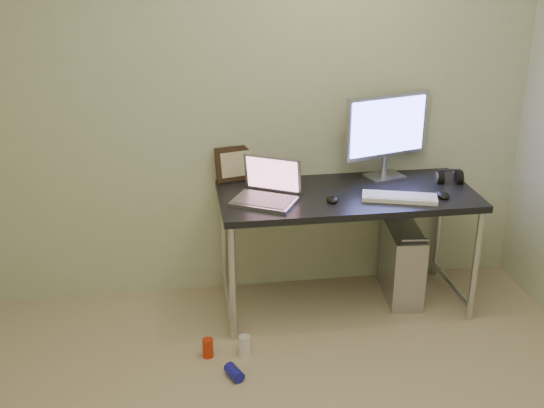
% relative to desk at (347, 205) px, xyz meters
% --- Properties ---
extents(wall_back, '(3.50, 0.02, 2.50)m').
position_rel_desk_xyz_m(wall_back, '(-0.54, 0.33, 0.58)').
color(wall_back, beige).
rests_on(wall_back, ground).
extents(desk, '(1.51, 0.66, 0.75)m').
position_rel_desk_xyz_m(desk, '(0.00, 0.00, 0.00)').
color(desk, black).
rests_on(desk, ground).
extents(tower_computer, '(0.24, 0.46, 0.49)m').
position_rel_desk_xyz_m(tower_computer, '(0.38, 0.04, -0.43)').
color(tower_computer, silver).
rests_on(tower_computer, ground).
extents(cable_a, '(0.01, 0.16, 0.69)m').
position_rel_desk_xyz_m(cable_a, '(0.33, 0.28, -0.27)').
color(cable_a, black).
rests_on(cable_a, ground).
extents(cable_b, '(0.02, 0.11, 0.71)m').
position_rel_desk_xyz_m(cable_b, '(0.42, 0.26, -0.29)').
color(cable_b, black).
rests_on(cable_b, ground).
extents(can_red, '(0.06, 0.06, 0.11)m').
position_rel_desk_xyz_m(can_red, '(-0.87, -0.45, -0.61)').
color(can_red, red).
rests_on(can_red, ground).
extents(can_white, '(0.08, 0.08, 0.12)m').
position_rel_desk_xyz_m(can_white, '(-0.67, -0.46, -0.61)').
color(can_white, white).
rests_on(can_white, ground).
extents(can_blue, '(0.11, 0.13, 0.06)m').
position_rel_desk_xyz_m(can_blue, '(-0.75, -0.66, -0.63)').
color(can_blue, '#1C1BA2').
rests_on(can_blue, ground).
extents(laptop, '(0.44, 0.41, 0.24)m').
position_rel_desk_xyz_m(laptop, '(-0.48, -0.04, 0.14)').
color(laptop, '#A5A6AD').
rests_on(laptop, desk).
extents(monitor, '(0.55, 0.22, 0.53)m').
position_rel_desk_xyz_m(monitor, '(0.29, 0.22, 0.39)').
color(monitor, '#A5A6AD').
rests_on(monitor, desk).
extents(keyboard, '(0.44, 0.26, 0.03)m').
position_rel_desk_xyz_m(keyboard, '(0.27, -0.15, 0.10)').
color(keyboard, white).
rests_on(keyboard, desk).
extents(mouse_right, '(0.07, 0.11, 0.04)m').
position_rel_desk_xyz_m(mouse_right, '(0.53, -0.15, 0.10)').
color(mouse_right, black).
rests_on(mouse_right, desk).
extents(mouse_left, '(0.08, 0.12, 0.04)m').
position_rel_desk_xyz_m(mouse_left, '(-0.12, -0.12, 0.10)').
color(mouse_left, black).
rests_on(mouse_left, desk).
extents(headphones, '(0.17, 0.10, 0.11)m').
position_rel_desk_xyz_m(headphones, '(0.66, 0.08, 0.11)').
color(headphones, black).
rests_on(headphones, desk).
extents(picture_frame, '(0.28, 0.14, 0.22)m').
position_rel_desk_xyz_m(picture_frame, '(-0.62, 0.30, 0.19)').
color(picture_frame, black).
rests_on(picture_frame, desk).
extents(webcam, '(0.05, 0.04, 0.13)m').
position_rel_desk_xyz_m(webcam, '(-0.41, 0.25, 0.18)').
color(webcam, silver).
rests_on(webcam, desk).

